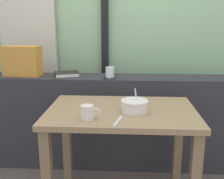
{
  "coord_description": "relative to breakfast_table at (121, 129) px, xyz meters",
  "views": [
    {
      "loc": [
        0.11,
        -1.76,
        1.31
      ],
      "look_at": [
        -0.01,
        0.36,
        0.76
      ],
      "focal_mm": 43.74,
      "sensor_mm": 36.0,
      "label": 1
    }
  ],
  "objects": [
    {
      "name": "outdoor_backdrop",
      "position": [
        -0.07,
        1.16,
        0.8
      ],
      "size": [
        4.8,
        0.08,
        2.8
      ],
      "primitive_type": "cube",
      "color": "#9EC699",
      "rests_on": "ground"
    },
    {
      "name": "curtain_left_panel",
      "position": [
        -0.97,
        1.06,
        0.65
      ],
      "size": [
        0.56,
        0.06,
        2.5
      ],
      "primitive_type": "cube",
      "color": "beige",
      "rests_on": "ground"
    },
    {
      "name": "window_divider_post",
      "position": [
        -0.19,
        1.09,
        0.7
      ],
      "size": [
        0.07,
        0.05,
        2.6
      ],
      "primitive_type": "cube",
      "color": "black",
      "rests_on": "ground"
    },
    {
      "name": "dark_console_ledge",
      "position": [
        -0.07,
        0.62,
        -0.19
      ],
      "size": [
        2.8,
        0.3,
        0.83
      ],
      "primitive_type": "cube",
      "color": "#2D2D33",
      "rests_on": "ground"
    },
    {
      "name": "breakfast_table",
      "position": [
        0.0,
        0.0,
        0.0
      ],
      "size": [
        0.97,
        0.64,
        0.74
      ],
      "color": "#826849",
      "rests_on": "ground"
    },
    {
      "name": "coaster_square",
      "position": [
        -0.11,
        0.56,
        0.23
      ],
      "size": [
        0.1,
        0.1,
        0.0
      ],
      "primitive_type": "cube",
      "color": "black",
      "rests_on": "dark_console_ledge"
    },
    {
      "name": "juice_glass",
      "position": [
        -0.11,
        0.56,
        0.27
      ],
      "size": [
        0.07,
        0.07,
        0.09
      ],
      "color": "white",
      "rests_on": "coaster_square"
    },
    {
      "name": "closed_book",
      "position": [
        -0.5,
        0.62,
        0.24
      ],
      "size": [
        0.25,
        0.21,
        0.04
      ],
      "color": "black",
      "rests_on": "dark_console_ledge"
    },
    {
      "name": "throw_pillow",
      "position": [
        -0.88,
        0.62,
        0.36
      ],
      "size": [
        0.33,
        0.17,
        0.26
      ],
      "primitive_type": "cube",
      "rotation": [
        0.0,
        0.0,
        -0.1
      ],
      "color": "#D18938",
      "rests_on": "dark_console_ledge"
    },
    {
      "name": "soup_bowl",
      "position": [
        0.08,
        -0.04,
        0.17
      ],
      "size": [
        0.17,
        0.17,
        0.16
      ],
      "color": "silver",
      "rests_on": "breakfast_table"
    },
    {
      "name": "fork_utensil",
      "position": [
        -0.01,
        -0.22,
        0.14
      ],
      "size": [
        0.06,
        0.17,
        0.01
      ],
      "primitive_type": "cube",
      "rotation": [
        0.0,
        0.0,
        -0.25
      ],
      "color": "silver",
      "rests_on": "breakfast_table"
    },
    {
      "name": "ceramic_mug",
      "position": [
        -0.19,
        -0.19,
        0.18
      ],
      "size": [
        0.11,
        0.08,
        0.08
      ],
      "color": "silver",
      "rests_on": "breakfast_table"
    }
  ]
}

